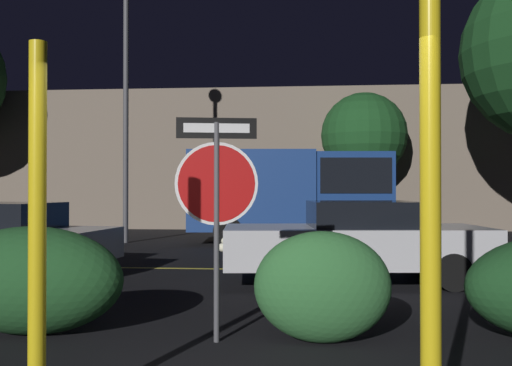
% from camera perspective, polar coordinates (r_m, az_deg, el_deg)
% --- Properties ---
extents(road_center_stripe, '(37.59, 0.12, 0.01)m').
position_cam_1_polar(road_center_stripe, '(11.59, 2.24, -8.63)').
color(road_center_stripe, gold).
rests_on(road_center_stripe, ground_plane).
extents(stop_sign, '(0.87, 0.18, 2.38)m').
position_cam_1_polar(stop_sign, '(6.07, -3.96, -0.14)').
color(stop_sign, '#4C4C51').
rests_on(stop_sign, ground_plane).
extents(yellow_pole_left, '(0.12, 0.12, 2.65)m').
position_cam_1_polar(yellow_pole_left, '(4.23, -21.03, -4.61)').
color(yellow_pole_left, yellow).
rests_on(yellow_pole_left, ground_plane).
extents(yellow_pole_right, '(0.12, 0.12, 3.56)m').
position_cam_1_polar(yellow_pole_right, '(3.46, 17.03, 2.06)').
color(yellow_pole_right, yellow).
rests_on(yellow_pole_right, ground_plane).
extents(hedge_bush_1, '(2.10, 1.08, 1.20)m').
position_cam_1_polar(hedge_bush_1, '(6.94, -21.58, -9.01)').
color(hedge_bush_1, '#1E4C23').
rests_on(hedge_bush_1, ground_plane).
extents(hedge_bush_2, '(1.45, 0.75, 1.18)m').
position_cam_1_polar(hedge_bush_2, '(6.16, 6.63, -10.26)').
color(hedge_bush_2, '#2D6633').
rests_on(hedge_bush_2, ground_plane).
extents(passing_car_1, '(4.31, 2.31, 1.37)m').
position_cam_1_polar(passing_car_1, '(11.69, -24.05, -5.12)').
color(passing_car_1, silver).
rests_on(passing_car_1, ground_plane).
extents(passing_car_2, '(4.73, 2.31, 1.41)m').
position_cam_1_polar(passing_car_2, '(10.11, 9.97, -5.72)').
color(passing_car_2, silver).
rests_on(passing_car_2, ground_plane).
extents(delivery_truck, '(6.08, 2.70, 2.76)m').
position_cam_1_polar(delivery_truck, '(17.14, 3.91, -0.70)').
color(delivery_truck, navy).
rests_on(delivery_truck, ground_plane).
extents(street_lamp, '(0.52, 0.52, 8.08)m').
position_cam_1_polar(street_lamp, '(18.05, -12.88, 11.78)').
color(street_lamp, '#4C4C51').
rests_on(street_lamp, ground_plane).
extents(tree_0, '(3.21, 3.21, 5.24)m').
position_cam_1_polar(tree_0, '(21.81, 10.75, 4.65)').
color(tree_0, '#422D1E').
rests_on(tree_0, ground_plane).
extents(building_backdrop, '(33.64, 4.49, 5.69)m').
position_cam_1_polar(building_backdrop, '(25.04, -3.08, 2.19)').
color(building_backdrop, '#7A6B5B').
rests_on(building_backdrop, ground_plane).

